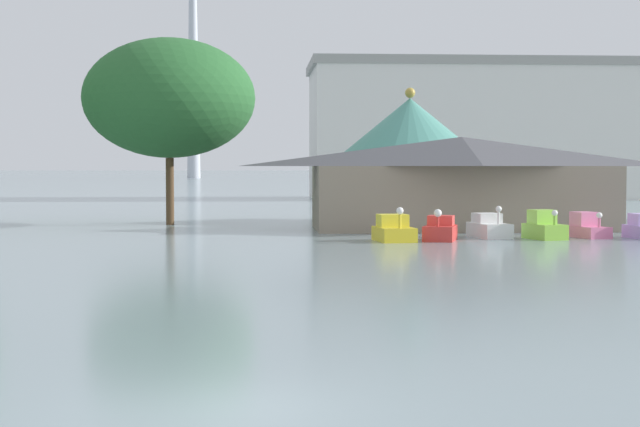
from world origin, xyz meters
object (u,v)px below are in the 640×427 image
(boathouse, at_px, (461,181))
(pedal_boat_red, at_px, (440,230))
(pedal_boat_yellow, at_px, (394,230))
(background_building_block, at_px, (479,131))
(pedal_boat_lime, at_px, (544,228))
(pedal_boat_pink, at_px, (587,227))
(green_roof_pavilion, at_px, (410,151))
(pedal_boat_white, at_px, (489,228))
(shoreline_tree_mid, at_px, (169,98))

(boathouse, bearing_deg, pedal_boat_red, -108.33)
(pedal_boat_yellow, bearing_deg, background_building_block, 155.76)
(pedal_boat_lime, bearing_deg, boathouse, -177.12)
(pedal_boat_red, relative_size, pedal_boat_lime, 1.07)
(boathouse, bearing_deg, pedal_boat_pink, -53.35)
(pedal_boat_pink, xyz_separation_m, background_building_block, (8.72, 63.54, 7.48))
(boathouse, xyz_separation_m, background_building_block, (13.96, 56.50, 5.11))
(pedal_boat_yellow, distance_m, pedal_boat_lime, 7.98)
(pedal_boat_yellow, relative_size, pedal_boat_pink, 0.95)
(boathouse, bearing_deg, pedal_boat_yellow, -120.40)
(boathouse, relative_size, background_building_block, 0.47)
(pedal_boat_pink, distance_m, boathouse, 9.09)
(pedal_boat_yellow, height_order, boathouse, boathouse)
(pedal_boat_yellow, distance_m, pedal_boat_red, 2.41)
(boathouse, relative_size, green_roof_pavilion, 1.96)
(pedal_boat_yellow, height_order, pedal_boat_lime, pedal_boat_yellow)
(pedal_boat_red, xyz_separation_m, pedal_boat_lime, (5.54, 0.65, 0.07))
(pedal_boat_white, height_order, boathouse, boathouse)
(pedal_boat_red, relative_size, pedal_boat_pink, 0.96)
(boathouse, bearing_deg, background_building_block, 76.12)
(pedal_boat_red, height_order, background_building_block, background_building_block)
(pedal_boat_red, distance_m, pedal_boat_lime, 5.57)
(pedal_boat_white, xyz_separation_m, boathouse, (-0.04, 6.88, 2.36))
(pedal_boat_red, distance_m, shoreline_tree_mid, 22.00)
(pedal_boat_yellow, bearing_deg, shoreline_tree_mid, -147.47)
(pedal_boat_pink, distance_m, green_roof_pavilion, 17.26)
(pedal_boat_yellow, relative_size, background_building_block, 0.07)
(shoreline_tree_mid, bearing_deg, background_building_block, 58.09)
(pedal_boat_red, distance_m, green_roof_pavilion, 17.47)
(pedal_boat_red, xyz_separation_m, pedal_boat_white, (2.95, 1.91, -0.00))
(shoreline_tree_mid, xyz_separation_m, background_building_block, (31.71, 50.93, -0.10))
(pedal_boat_pink, xyz_separation_m, shoreline_tree_mid, (-22.99, 12.62, 7.58))
(pedal_boat_pink, height_order, green_roof_pavilion, green_roof_pavilion)
(pedal_boat_lime, xyz_separation_m, background_building_block, (11.34, 64.64, 7.40))
(boathouse, relative_size, shoreline_tree_mid, 1.58)
(pedal_boat_yellow, xyz_separation_m, green_roof_pavilion, (3.47, 17.16, 4.24))
(background_building_block, bearing_deg, shoreline_tree_mid, -121.91)
(pedal_boat_white, bearing_deg, pedal_boat_yellow, -77.70)
(pedal_boat_yellow, xyz_separation_m, shoreline_tree_mid, (-12.44, 14.63, 7.56))
(pedal_boat_white, height_order, pedal_boat_lime, pedal_boat_white)
(pedal_boat_yellow, height_order, background_building_block, background_building_block)
(pedal_boat_white, distance_m, shoreline_tree_mid, 23.01)
(pedal_boat_white, distance_m, green_roof_pavilion, 15.70)
(pedal_boat_yellow, distance_m, background_building_block, 68.73)
(pedal_boat_lime, distance_m, shoreline_tree_mid, 25.68)
(pedal_boat_white, relative_size, boathouse, 0.17)
(pedal_boat_red, xyz_separation_m, green_roof_pavilion, (1.07, 16.91, 4.25))
(pedal_boat_lime, height_order, boathouse, boathouse)
(pedal_boat_pink, xyz_separation_m, green_roof_pavilion, (-7.07, 15.16, 4.25))
(shoreline_tree_mid, bearing_deg, pedal_boat_lime, -33.94)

